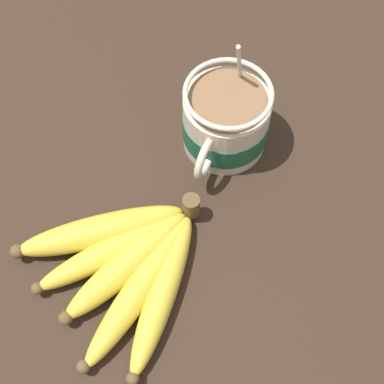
{
  "coord_description": "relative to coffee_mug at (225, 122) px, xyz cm",
  "views": [
    {
      "loc": [
        32.66,
        12.36,
        60.02
      ],
      "look_at": [
        7.04,
        0.88,
        7.48
      ],
      "focal_mm": 50.0,
      "sensor_mm": 36.0,
      "label": 1
    }
  ],
  "objects": [
    {
      "name": "banana_bunch",
      "position": [
        20.05,
        -3.33,
        -2.57
      ],
      "size": [
        22.06,
        20.36,
        4.09
      ],
      "color": "brown",
      "rests_on": "table"
    },
    {
      "name": "table",
      "position": [
        3.39,
        -0.61,
        -5.84
      ],
      "size": [
        107.14,
        107.14,
        3.19
      ],
      "color": "#332319",
      "rests_on": "ground"
    },
    {
      "name": "coffee_mug",
      "position": [
        0.0,
        0.0,
        0.0
      ],
      "size": [
        14.78,
        10.51,
        15.14
      ],
      "color": "beige",
      "rests_on": "table"
    }
  ]
}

